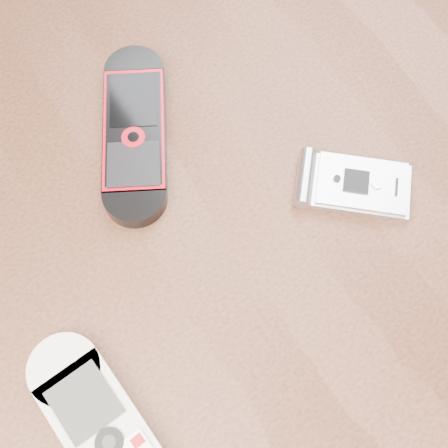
% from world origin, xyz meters
% --- Properties ---
extents(ground, '(4.00, 4.00, 0.00)m').
position_xyz_m(ground, '(0.00, 0.00, 0.00)').
color(ground, '#472B19').
rests_on(ground, ground).
extents(table, '(1.20, 0.80, 0.75)m').
position_xyz_m(table, '(0.00, 0.00, 0.64)').
color(table, black).
rests_on(table, ground).
extents(nokia_white, '(0.06, 0.16, 0.02)m').
position_xyz_m(nokia_white, '(-0.14, -0.08, 0.76)').
color(nokia_white, beige).
rests_on(nokia_white, table).
extents(nokia_black_red, '(0.13, 0.17, 0.02)m').
position_xyz_m(nokia_black_red, '(-0.01, 0.11, 0.76)').
color(nokia_black_red, black).
rests_on(nokia_black_red, table).
extents(motorola_razr, '(0.10, 0.10, 0.01)m').
position_xyz_m(motorola_razr, '(0.11, -0.03, 0.76)').
color(motorola_razr, '#B9B9BE').
rests_on(motorola_razr, table).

